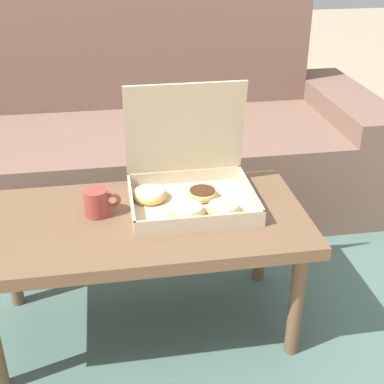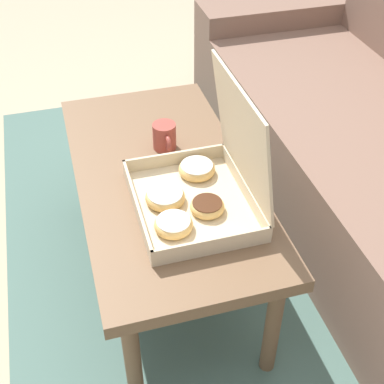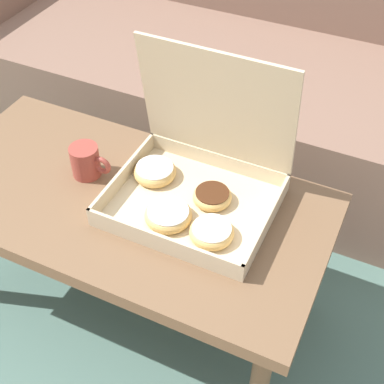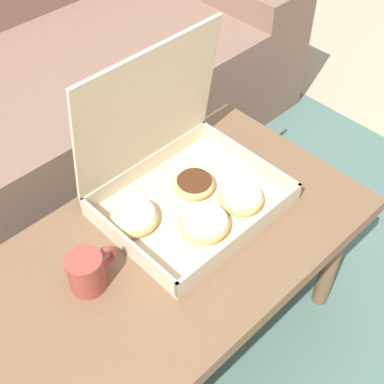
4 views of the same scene
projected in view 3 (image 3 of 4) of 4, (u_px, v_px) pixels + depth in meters
The scene contains 6 objects.
ground_plane at pixel (149, 281), 1.66m from camera, with size 12.00×12.00×0.00m, color tan.
area_rug at pixel (190, 216), 1.85m from camera, with size 2.41×1.83×0.01m, color #4C6B60.
couch at pixel (251, 67), 1.99m from camera, with size 2.29×0.85×0.94m.
coffee_table at pixel (126, 212), 1.34m from camera, with size 1.01×0.51×0.43m.
pastry_box at pixel (194, 181), 1.26m from camera, with size 0.38×0.32×0.36m.
coffee_mug at pixel (86, 161), 1.34m from camera, with size 0.11×0.07×0.08m.
Camera 3 is at (0.55, -0.84, 1.36)m, focal length 50.00 mm.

